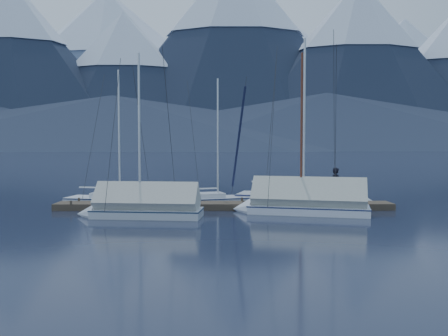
{
  "coord_description": "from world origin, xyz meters",
  "views": [
    {
      "loc": [
        -0.18,
        -23.33,
        3.53
      ],
      "look_at": [
        0.0,
        2.0,
        2.2
      ],
      "focal_mm": 38.0,
      "sensor_mm": 36.0,
      "label": 1
    }
  ],
  "objects_px": {
    "sailboat_open_mid": "(225,201)",
    "sailboat_covered_far": "(138,208)",
    "sailboat_open_left": "(127,202)",
    "sailboat_open_right": "(313,200)",
    "person": "(336,185)",
    "sailboat_covered_near": "(298,204)"
  },
  "relations": [
    {
      "from": "sailboat_open_mid",
      "to": "sailboat_covered_far",
      "type": "xyz_separation_m",
      "value": [
        -4.21,
        -5.2,
        0.28
      ]
    },
    {
      "from": "sailboat_open_left",
      "to": "sailboat_open_mid",
      "type": "relative_size",
      "value": 1.06
    },
    {
      "from": "sailboat_open_left",
      "to": "sailboat_open_right",
      "type": "bearing_deg",
      "value": 3.21
    },
    {
      "from": "sailboat_open_left",
      "to": "person",
      "type": "bearing_deg",
      "value": -8.58
    },
    {
      "from": "sailboat_open_mid",
      "to": "person",
      "type": "distance_m",
      "value": 6.52
    },
    {
      "from": "sailboat_covered_near",
      "to": "person",
      "type": "distance_m",
      "value": 2.97
    },
    {
      "from": "sailboat_covered_far",
      "to": "person",
      "type": "xyz_separation_m",
      "value": [
        10.19,
        2.85,
        0.86
      ]
    },
    {
      "from": "sailboat_open_right",
      "to": "sailboat_covered_far",
      "type": "bearing_deg",
      "value": -151.08
    },
    {
      "from": "sailboat_open_right",
      "to": "person",
      "type": "height_order",
      "value": "sailboat_open_right"
    },
    {
      "from": "sailboat_open_right",
      "to": "person",
      "type": "distance_m",
      "value": 2.71
    },
    {
      "from": "sailboat_open_mid",
      "to": "sailboat_open_right",
      "type": "bearing_deg",
      "value": 0.02
    },
    {
      "from": "sailboat_open_right",
      "to": "sailboat_open_left",
      "type": "bearing_deg",
      "value": -176.79
    },
    {
      "from": "sailboat_open_right",
      "to": "sailboat_covered_near",
      "type": "height_order",
      "value": "sailboat_open_right"
    },
    {
      "from": "person",
      "to": "sailboat_open_left",
      "type": "bearing_deg",
      "value": 60.55
    },
    {
      "from": "sailboat_open_mid",
      "to": "sailboat_covered_near",
      "type": "bearing_deg",
      "value": -47.67
    },
    {
      "from": "sailboat_open_mid",
      "to": "person",
      "type": "bearing_deg",
      "value": -21.49
    },
    {
      "from": "sailboat_open_right",
      "to": "sailboat_covered_far",
      "type": "xyz_separation_m",
      "value": [
        -9.42,
        -5.2,
        0.23
      ]
    },
    {
      "from": "sailboat_open_left",
      "to": "sailboat_covered_far",
      "type": "bearing_deg",
      "value": -73.08
    },
    {
      "from": "sailboat_open_mid",
      "to": "sailboat_open_right",
      "type": "distance_m",
      "value": 5.21
    },
    {
      "from": "sailboat_open_right",
      "to": "person",
      "type": "bearing_deg",
      "value": -71.99
    },
    {
      "from": "sailboat_open_left",
      "to": "sailboat_covered_near",
      "type": "relative_size",
      "value": 0.95
    },
    {
      "from": "sailboat_open_right",
      "to": "sailboat_covered_near",
      "type": "bearing_deg",
      "value": -111.09
    }
  ]
}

